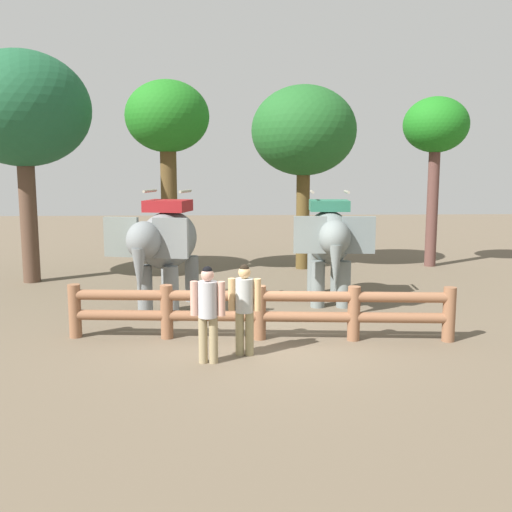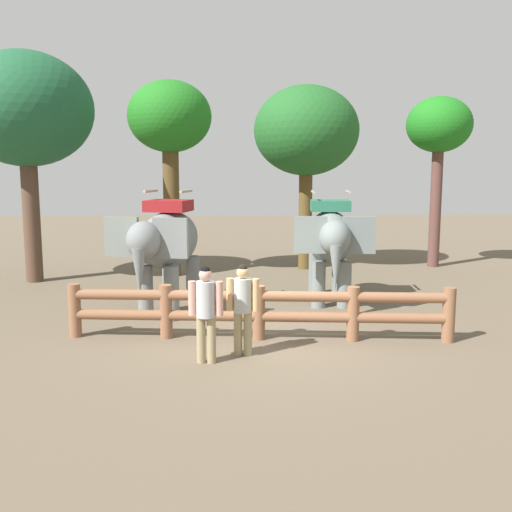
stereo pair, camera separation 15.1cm
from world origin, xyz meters
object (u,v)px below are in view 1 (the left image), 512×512
Objects in this scene: elephant_center at (329,240)px; tourist_man_in_blue at (208,307)px; tree_back_center at (436,130)px; tree_far_right at (167,123)px; log_fence at (260,308)px; tree_deep_back at (23,111)px; tourist_woman_in_black at (245,303)px; tree_far_left at (304,132)px; elephant_near_left at (166,243)px.

tourist_man_in_blue is at bearing -122.29° from elephant_center.
tree_back_center is 0.95× the size of tree_far_right.
log_fence is 4.45× the size of tourist_man_in_blue.
tree_far_right reaches higher than log_fence.
tree_deep_back is (-12.48, -2.20, 0.35)m from tree_back_center.
elephant_center reaches higher than tourist_woman_in_black.
tourist_woman_in_black is (-2.18, -4.05, -0.59)m from elephant_center.
tree_far_left reaches higher than log_fence.
tree_back_center is at bearing 53.40° from tourist_man_in_blue.
tree_far_right is (-4.23, 3.80, 3.06)m from elephant_center.
tree_far_left is at bearing 76.47° from tourist_woman_in_black.
tree_far_right is at bearing 99.78° from tourist_man_in_blue.
tourist_man_in_blue is (-0.95, -1.35, 0.36)m from log_fence.
elephant_near_left is 6.45m from tree_deep_back.
tree_far_right is (-8.56, -1.37, 0.10)m from tree_back_center.
tree_far_right is at bearing 94.30° from elephant_near_left.
tourist_man_in_blue is at bearing -124.97° from log_fence.
elephant_near_left is 10.47m from tree_back_center.
elephant_center is at bearing -129.96° from tree_back_center.
elephant_near_left reaches higher than tourist_woman_in_black.
tree_deep_back reaches higher than tree_far_right.
tree_back_center is 0.86× the size of tree_deep_back.
elephant_near_left is 7.28m from tree_far_left.
tourist_man_in_blue reaches higher than tourist_woman_in_black.
tree_far_right is (-2.37, 6.89, 3.98)m from log_fence.
log_fence is 1.33× the size of tree_back_center.
log_fence is at bearing -50.82° from elephant_near_left.
tree_far_left is (-0.03, 4.89, 2.86)m from elephant_center.
tree_deep_back is (-4.25, 3.57, 3.28)m from elephant_near_left.
tree_far_left reaches higher than tree_back_center.
tourist_woman_in_black is 0.25× the size of tree_deep_back.
elephant_center is (3.90, 0.59, -0.03)m from elephant_near_left.
elephant_near_left is 2.04× the size of tourist_woman_in_black.
log_fence is 4.55× the size of tourist_woman_in_black.
tree_back_center is 8.67m from tree_far_right.
tourist_man_in_blue is 0.30× the size of tree_back_center.
log_fence is at bearing -121.06° from elephant_center.
tourist_man_in_blue is at bearing -148.21° from tourist_woman_in_black.
tree_far_right reaches higher than elephant_near_left.
elephant_near_left is 5.35m from tree_far_right.
tree_deep_back is (-8.12, -1.92, 0.45)m from tree_far_left.
elephant_center reaches higher than log_fence.
elephant_near_left is 4.05m from tourist_man_in_blue.
tourist_woman_in_black is 11.84m from tree_back_center.
tourist_woman_in_black is 0.29× the size of tree_back_center.
tree_far_right is at bearing 11.90° from tree_deep_back.
elephant_near_left is 0.51× the size of tree_deep_back.
tree_far_left is at bearing 13.28° from tree_deep_back.
tree_far_right is at bearing 104.61° from tourist_woman_in_black.
log_fence is at bearing 55.03° from tourist_man_in_blue.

